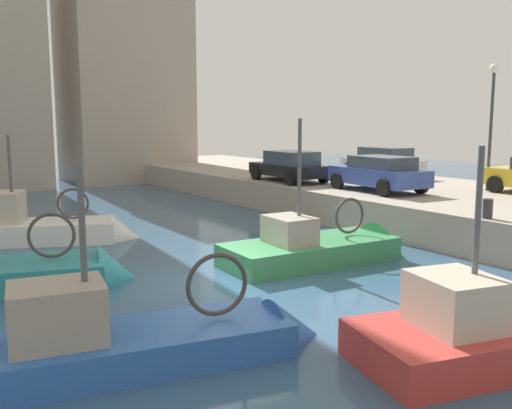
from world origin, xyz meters
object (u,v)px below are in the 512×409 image
Objects in this scene: parked_car_silver at (383,162)px; parked_car_blue at (379,173)px; fishing_boat_green at (323,257)px; fishing_boat_white at (32,237)px; quay_streetlamp at (492,106)px; fishing_boat_blue at (153,353)px; fishing_boat_teal at (6,283)px; parked_car_black at (290,166)px; mooring_bollard_mid at (488,209)px.

parked_car_silver is 1.01× the size of parked_car_blue.
parked_car_blue is (5.74, 3.56, 1.81)m from fishing_boat_green.
fishing_boat_white is 1.66× the size of parked_car_blue.
fishing_boat_green reaches higher than parked_car_silver.
quay_streetlamp is (9.46, 1.40, 4.36)m from fishing_boat_green.
quay_streetlamp reaches higher than fishing_boat_green.
fishing_boat_white is 12.66m from parked_car_blue.
parked_car_silver is (16.73, 11.23, 1.79)m from fishing_boat_blue.
fishing_boat_green reaches higher than fishing_boat_teal.
quay_streetlamp is (17.38, -0.56, 4.32)m from fishing_boat_teal.
fishing_boat_white is at bearing 88.34° from fishing_boat_blue.
fishing_boat_green reaches higher than parked_car_black.
parked_car_black is at bearing 122.78° from quay_streetlamp.
fishing_boat_blue is 0.97× the size of fishing_boat_teal.
parked_car_silver reaches higher than parked_car_blue.
parked_car_black is (11.63, 11.94, 1.76)m from fishing_boat_blue.
parked_car_blue is 7.56× the size of mooring_bollard_mid.
fishing_boat_green is 1.39× the size of parked_car_blue.
parked_car_silver is at bearing 33.87° from fishing_boat_blue.
fishing_boat_white is 1.10× the size of fishing_boat_teal.
parked_car_silver is 5.96m from parked_car_blue.
parked_car_black is 10.88m from mooring_bollard_mid.
parked_car_silver reaches higher than parked_car_black.
quay_streetlamp is at bearing 17.37° from fishing_boat_blue.
quay_streetlamp is (16.08, 5.03, 4.32)m from fishing_boat_blue.
fishing_boat_white reaches higher than parked_car_black.
fishing_boat_white is at bearing 72.37° from fishing_boat_teal.
parked_car_silver is (16.42, 0.56, 1.78)m from fishing_boat_white.
fishing_boat_white is at bearing 131.81° from fishing_boat_green.
mooring_bollard_mid is (-1.93, -6.05, -0.43)m from parked_car_blue.
parked_car_blue is 5.00m from quay_streetlamp.
parked_car_blue is at bearing 6.65° from fishing_boat_teal.
mooring_bollard_mid is (10.12, -9.54, 1.32)m from fishing_boat_white.
parked_car_black is at bearing 45.76° from fishing_boat_blue.
fishing_boat_white is 17.29m from quay_streetlamp.
fishing_boat_blue is 1.47× the size of parked_car_black.
fishing_boat_green is 1.20× the size of quay_streetlamp.
fishing_boat_blue is at bearing -146.13° from parked_car_silver.
parked_car_black is (5.01, 8.31, 1.80)m from fishing_boat_green.
fishing_boat_green is at bearing -148.21° from parked_car_blue.
fishing_boat_green is (6.61, 3.62, -0.04)m from fishing_boat_blue.
parked_car_black is 8.61m from quay_streetlamp.
mooring_bollard_mid is (-6.30, -10.09, -0.45)m from parked_car_silver.
fishing_boat_white is 12.52× the size of mooring_bollard_mid.
parked_car_blue is (12.36, 7.18, 1.77)m from fishing_boat_blue.
quay_streetlamp is (5.65, 3.89, 2.98)m from mooring_bollard_mid.
fishing_boat_teal is 1.30× the size of quay_streetlamp.
quay_streetlamp is at bearing 34.57° from mooring_bollard_mid.
quay_streetlamp reaches higher than fishing_boat_blue.
mooring_bollard_mid is at bearing -145.43° from quay_streetlamp.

